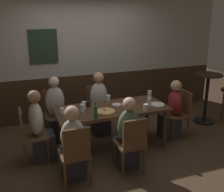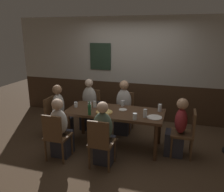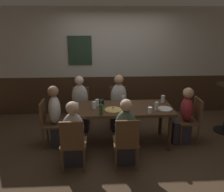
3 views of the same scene
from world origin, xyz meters
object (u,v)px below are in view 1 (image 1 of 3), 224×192
chair_head_east (180,111)px  pint_glass_amber (83,109)px  chair_left_near (75,152)px  chair_mid_near (132,142)px  pint_glass_stout (108,98)px  dining_table (112,112)px  beer_glass_tall (62,111)px  pint_glass_pale (149,103)px  highball_clear (84,106)px  beer_glass_half (146,108)px  side_bar_table (207,94)px  beer_bottle_green (96,112)px  person_head_east (172,114)px  plate_white_large (157,104)px  tumbler_water (150,95)px  person_mid_near (127,138)px  pizza (105,111)px  chair_left_far (55,111)px  person_mid_far (100,108)px  person_left_near (73,148)px  person_left_far (56,114)px  chair_head_west (29,133)px  person_head_west (40,132)px  condiment_caddy (87,104)px  chair_mid_far (97,106)px

chair_head_east → pint_glass_amber: bearing=-178.8°
chair_left_near → chair_mid_near: (0.83, 0.00, 0.00)m
chair_head_east → pint_glass_stout: chair_head_east is taller
dining_table → pint_glass_stout: 0.38m
beer_glass_tall → pint_glass_amber: pint_glass_amber is taller
pint_glass_pale → highball_clear: (-1.07, 0.27, -0.01)m
dining_table → beer_glass_half: 0.59m
side_bar_table → beer_bottle_green: bearing=-164.7°
dining_table → beer_glass_tall: beer_glass_tall is taller
chair_left_near → side_bar_table: 3.33m
person_head_east → plate_white_large: size_ratio=4.06×
tumbler_water → beer_bottle_green: size_ratio=0.56×
chair_head_east → person_mid_near: 1.51m
pizza → pint_glass_amber: (-0.35, 0.11, 0.05)m
person_head_east → chair_left_far: bearing=157.8°
highball_clear → tumbler_water: bearing=6.0°
person_mid_far → person_mid_near: 1.33m
side_bar_table → chair_mid_near: bearing=-151.9°
person_left_near → person_left_far: bearing=90.0°
pizza → tumbler_water: bearing=20.9°
person_left_far → chair_head_west: bearing=-128.5°
person_mid_near → beer_glass_half: (0.46, 0.33, 0.31)m
person_left_far → pizza: size_ratio=3.68×
dining_table → highball_clear: size_ratio=14.38×
chair_left_near → tumbler_water: (1.67, 1.06, 0.31)m
chair_head_west → tumbler_water: size_ratio=6.15×
pint_glass_stout → plate_white_large: bearing=-34.0°
chair_left_near → person_left_far: 1.49m
beer_bottle_green → plate_white_large: bearing=10.1°
person_head_west → beer_bottle_green: size_ratio=4.55×
pizza → person_head_west: bearing=171.8°
beer_glass_half → condiment_caddy: beer_glass_half is taller
chair_head_east → person_head_west: size_ratio=0.75×
chair_head_west → pizza: bearing=-7.1°
beer_glass_tall → dining_table: bearing=0.1°
person_left_far → beer_bottle_green: (0.44, -1.01, 0.34)m
person_left_far → pint_glass_amber: bearing=-65.7°
chair_head_east → condiment_caddy: 1.78m
chair_mid_near → chair_left_far: bearing=116.7°
person_left_near → person_left_far: (0.00, 1.33, 0.03)m
person_mid_far → chair_mid_far: bearing=90.0°
chair_head_east → person_left_far: bearing=163.1°
person_mid_far → beer_glass_half: (0.46, -1.00, 0.28)m
person_head_west → condiment_caddy: bearing=14.1°
person_mid_far → person_left_far: (-0.83, -0.00, -0.01)m
person_head_west → chair_left_far: bearing=66.0°
chair_mid_far → pint_glass_pale: size_ratio=5.71×
person_mid_far → person_left_near: bearing=-122.0°
person_mid_far → person_head_east: size_ratio=1.09×
person_mid_near → pint_glass_stout: (0.07, 1.01, 0.31)m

